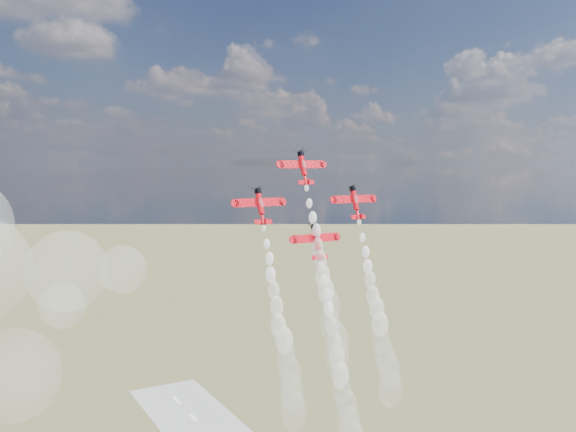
% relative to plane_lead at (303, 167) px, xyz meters
% --- Properties ---
extents(plane_lead, '(12.29, 5.41, 8.44)m').
position_rel_plane_lead_xyz_m(plane_lead, '(0.00, 0.00, 0.00)').
color(plane_lead, red).
rests_on(plane_lead, ground).
extents(plane_left, '(12.29, 5.41, 8.44)m').
position_rel_plane_lead_xyz_m(plane_left, '(-13.40, -3.24, -8.81)').
color(plane_left, red).
rests_on(plane_left, ground).
extents(plane_right, '(12.29, 5.41, 8.44)m').
position_rel_plane_lead_xyz_m(plane_right, '(13.40, -3.24, -8.81)').
color(plane_right, red).
rests_on(plane_right, ground).
extents(plane_slot, '(12.29, 5.41, 8.44)m').
position_rel_plane_lead_xyz_m(plane_slot, '(0.00, -6.47, -17.61)').
color(plane_slot, red).
rests_on(plane_slot, ground).
extents(smoke_trail_lead, '(5.62, 16.70, 41.07)m').
position_rel_plane_lead_xyz_m(smoke_trail_lead, '(0.08, -12.77, -34.90)').
color(smoke_trail_lead, white).
rests_on(smoke_trail_lead, plane_lead).
extents(smoke_trail_left, '(5.43, 17.01, 41.41)m').
position_rel_plane_lead_xyz_m(smoke_trail_left, '(-13.32, -16.06, -43.84)').
color(smoke_trail_left, white).
rests_on(smoke_trail_left, plane_left).
extents(smoke_trail_right, '(5.70, 16.60, 41.71)m').
position_rel_plane_lead_xyz_m(smoke_trail_right, '(13.29, -15.84, -43.85)').
color(smoke_trail_right, white).
rests_on(smoke_trail_right, plane_right).
extents(smoke_trail_slot, '(5.43, 17.16, 40.69)m').
position_rel_plane_lead_xyz_m(smoke_trail_slot, '(-0.22, -19.22, -52.56)').
color(smoke_trail_slot, white).
rests_on(smoke_trail_slot, plane_slot).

